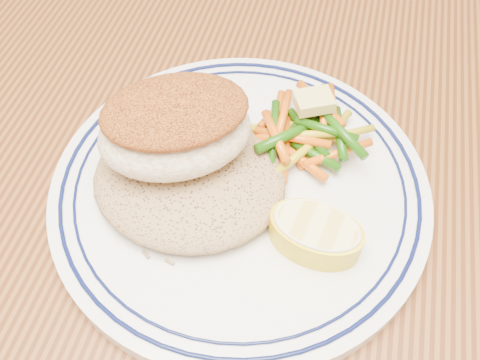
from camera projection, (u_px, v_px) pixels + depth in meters
name	position (u px, v px, depth m)	size (l,w,h in m)	color
dining_table	(268.00, 250.00, 0.49)	(1.50, 0.90, 0.75)	#4E260F
plate	(240.00, 188.00, 0.41)	(0.28, 0.28, 0.02)	white
rice_pilaf	(189.00, 176.00, 0.39)	(0.14, 0.13, 0.03)	olive
fish_fillet	(175.00, 127.00, 0.37)	(0.13, 0.12, 0.05)	white
vegetable_pile	(304.00, 131.00, 0.41)	(0.10, 0.10, 0.03)	#1A4C09
butter_pat	(314.00, 101.00, 0.40)	(0.03, 0.02, 0.01)	#D8C669
lemon_wedge	(316.00, 233.00, 0.36)	(0.07, 0.07, 0.03)	yellow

